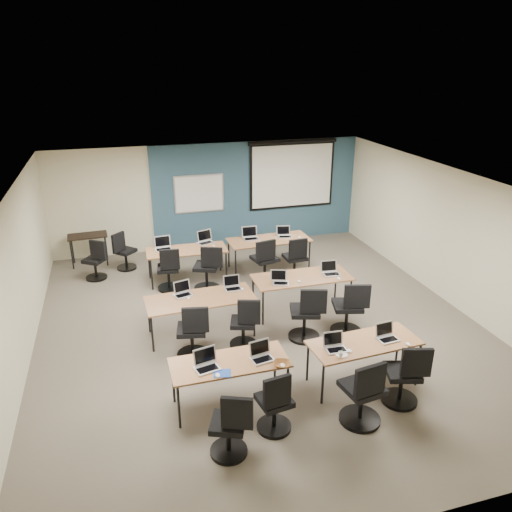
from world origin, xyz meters
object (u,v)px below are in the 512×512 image
object	(u,v)px
laptop_11	(284,234)
laptop_0	(206,363)
laptop_7	(330,271)
task_chair_6	(306,317)
training_table_mid_right	(302,279)
laptop_8	(163,246)
laptop_1	(261,355)
laptop_10	(251,236)
task_chair_10	(265,264)
task_chair_5	(245,327)
utility_table	(88,239)
task_chair_7	(349,312)
laptop_4	(183,292)
training_table_mid_left	(200,300)
task_chair_0	(231,430)
task_chair_9	(208,272)
laptop_5	(232,286)
training_table_front_left	(230,365)
task_chair_11	(295,262)
task_chair_2	(363,397)
task_chair_1	(275,407)
laptop_2	(335,345)
whiteboard	(199,194)
laptop_9	(205,240)
spare_chair_a	(124,254)
task_chair_8	(169,273)
projector_screen	(292,171)
task_chair_4	(193,336)
laptop_3	(387,335)
laptop_6	(280,280)
training_table_back_right	(269,241)
task_chair_3	(405,379)

from	to	relation	value
laptop_11	laptop_0	bearing A→B (deg)	-108.49
laptop_7	task_chair_6	bearing A→B (deg)	-126.93
training_table_mid_right	laptop_8	world-z (taller)	laptop_8
laptop_1	laptop_10	size ratio (longest dim) A/B	0.86
laptop_0	task_chair_10	xyz separation A→B (m)	(2.06, 3.93, -0.36)
task_chair_5	utility_table	xyz separation A→B (m)	(-2.64, 4.63, 0.26)
task_chair_7	task_chair_10	bearing A→B (deg)	122.05
laptop_1	laptop_4	world-z (taller)	laptop_1
training_table_mid_left	task_chair_0	xyz separation A→B (m)	(-0.18, -3.04, -0.29)
task_chair_9	laptop_5	bearing A→B (deg)	-61.94
training_table_front_left	task_chair_11	size ratio (longest dim) A/B	1.66
laptop_10	task_chair_2	bearing A→B (deg)	-87.30
task_chair_1	laptop_2	distance (m)	1.32
laptop_4	task_chair_6	bearing A→B (deg)	-40.21
laptop_4	whiteboard	bearing A→B (deg)	59.44
laptop_0	laptop_4	xyz separation A→B (m)	(0.02, 2.33, -0.00)
laptop_9	spare_chair_a	size ratio (longest dim) A/B	0.38
laptop_1	utility_table	size ratio (longest dim) A/B	0.35
laptop_8	laptop_10	xyz separation A→B (m)	(2.04, 0.11, 0.00)
task_chair_8	laptop_11	world-z (taller)	task_chair_8
task_chair_2	projector_screen	bearing A→B (deg)	68.81
laptop_4	laptop_9	world-z (taller)	laptop_9
training_table_front_left	task_chair_8	distance (m)	4.11
laptop_5	spare_chair_a	size ratio (longest dim) A/B	0.32
task_chair_4	laptop_11	world-z (taller)	task_chair_4
laptop_2	laptop_3	bearing A→B (deg)	5.63
training_table_mid_left	laptop_6	distance (m)	1.57
training_table_back_right	spare_chair_a	xyz separation A→B (m)	(-3.29, 0.88, -0.30)
task_chair_5	whiteboard	bearing A→B (deg)	105.80
training_table_mid_right	task_chair_6	world-z (taller)	task_chair_6
laptop_6	task_chair_9	distance (m)	1.94
training_table_mid_right	laptop_3	size ratio (longest dim) A/B	6.27
task_chair_1	spare_chair_a	world-z (taller)	task_chair_1
training_table_mid_left	task_chair_0	world-z (taller)	task_chair_0
laptop_2	laptop_7	bearing A→B (deg)	70.22
task_chair_3	task_chair_8	distance (m)	5.51
task_chair_9	task_chair_10	size ratio (longest dim) A/B	0.99
task_chair_0	task_chair_2	distance (m)	1.86
laptop_2	task_chair_4	world-z (taller)	task_chair_4
task_chair_5	task_chair_6	size ratio (longest dim) A/B	0.92
task_chair_2	task_chair_11	size ratio (longest dim) A/B	1.04
task_chair_9	task_chair_2	bearing A→B (deg)	-53.88
laptop_7	task_chair_9	size ratio (longest dim) A/B	0.31
utility_table	task_chair_10	bearing A→B (deg)	-32.98
task_chair_8	task_chair_9	size ratio (longest dim) A/B	0.95
laptop_0	task_chair_2	distance (m)	2.18
task_chair_0	laptop_3	xyz separation A→B (m)	(2.65, 0.90, 0.39)
task_chair_0	laptop_9	distance (m)	5.87
task_chair_7	task_chair_2	bearing A→B (deg)	-97.07
laptop_9	spare_chair_a	world-z (taller)	laptop_9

